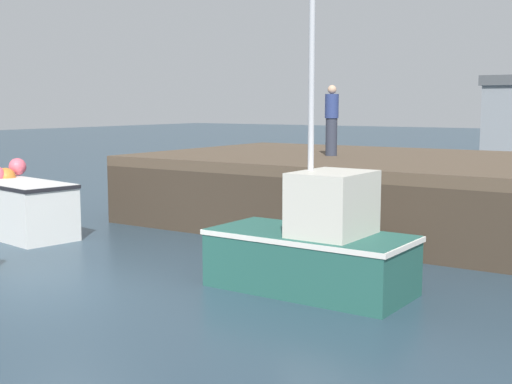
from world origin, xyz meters
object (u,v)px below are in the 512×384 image
fishing_boat_near_left (19,205)px  fishing_boat_near_right (314,247)px  dockworker (332,120)px  rowboat (361,258)px

fishing_boat_near_left → fishing_boat_near_right: 7.84m
dockworker → fishing_boat_near_right: bearing=-65.2°
rowboat → fishing_boat_near_right: bearing=-89.8°
fishing_boat_near_left → dockworker: size_ratio=1.78×
dockworker → rowboat: bearing=-56.5°
fishing_boat_near_right → rowboat: (-0.01, 1.79, -0.52)m
fishing_boat_near_right → rowboat: size_ratio=2.53×
fishing_boat_near_left → dockworker: bearing=47.1°
fishing_boat_near_left → rowboat: bearing=9.8°
fishing_boat_near_right → dockworker: (-2.74, 5.93, 1.86)m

